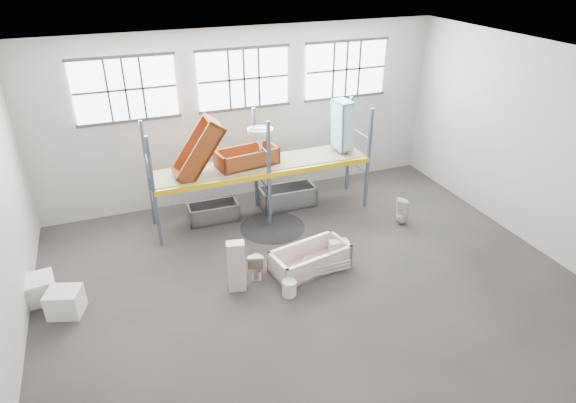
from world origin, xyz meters
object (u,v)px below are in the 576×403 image
toilet_white (403,211)px  rust_tub_flat (247,157)px  steel_tub_left (213,212)px  bathtub_beige (310,259)px  cistern_tall (236,266)px  bucket (289,288)px  toilet_beige (256,262)px  steel_tub_right (287,196)px  carton_near (65,302)px  blue_tub_upright (342,125)px

toilet_white → rust_tub_flat: size_ratio=0.47×
steel_tub_left → bathtub_beige: bearing=-62.6°
cistern_tall → bucket: (1.01, -0.63, -0.43)m
bathtub_beige → bucket: bathtub_beige is taller
toilet_beige → bathtub_beige: bearing=-171.8°
steel_tub_right → bathtub_beige: bearing=-101.4°
steel_tub_right → steel_tub_left: bearing=-178.0°
steel_tub_left → carton_near: bearing=-144.4°
cistern_tall → blue_tub_upright: size_ratio=0.86×
blue_tub_upright → bucket: 5.29m
cistern_tall → steel_tub_left: size_ratio=0.88×
toilet_beige → toilet_white: size_ratio=0.87×
bathtub_beige → steel_tub_right: size_ratio=1.16×
bathtub_beige → bucket: (-0.83, -0.76, -0.09)m
cistern_tall → toilet_white: size_ratio=1.58×
bucket → toilet_beige: bearing=114.3°
bathtub_beige → carton_near: (-5.45, 0.38, 0.01)m
toilet_white → blue_tub_upright: (-1.02, 1.91, 2.01)m
toilet_beige → rust_tub_flat: size_ratio=0.41×
carton_near → cistern_tall: bearing=-8.0°
bucket → cistern_tall: bearing=148.1°
toilet_white → rust_tub_flat: bearing=-93.5°
steel_tub_right → rust_tub_flat: bearing=-171.4°
cistern_tall → blue_tub_upright: 5.40m
toilet_beige → steel_tub_left: bearing=-64.5°
steel_tub_left → steel_tub_right: 2.27m
steel_tub_left → steel_tub_right: (2.26, 0.08, 0.04)m
toilet_beige → steel_tub_right: 3.53m
bucket → steel_tub_left: bearing=101.4°
cistern_tall → blue_tub_upright: bearing=49.5°
rust_tub_flat → cistern_tall: bearing=-111.6°
bucket → carton_near: size_ratio=0.55×
toilet_beige → blue_tub_upright: size_ratio=0.47×
blue_tub_upright → bucket: size_ratio=3.83×
rust_tub_flat → bucket: 4.12m
blue_tub_upright → bucket: blue_tub_upright is taller
bathtub_beige → rust_tub_flat: (-0.60, 3.01, 1.54)m
cistern_tall → rust_tub_flat: size_ratio=0.74×
cistern_tall → toilet_white: cistern_tall is taller
rust_tub_flat → carton_near: bearing=-151.5°
steel_tub_left → carton_near: carton_near is taller
steel_tub_left → bucket: size_ratio=3.74×
steel_tub_left → steel_tub_right: size_ratio=0.86×
cistern_tall → bucket: size_ratio=3.30×
toilet_white → carton_near: size_ratio=1.16×
bathtub_beige → bucket: bearing=-148.7°
cistern_tall → steel_tub_left: bearing=98.4°
cistern_tall → steel_tub_left: cistern_tall is taller
steel_tub_right → carton_near: steel_tub_right is taller
bathtub_beige → carton_near: carton_near is taller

